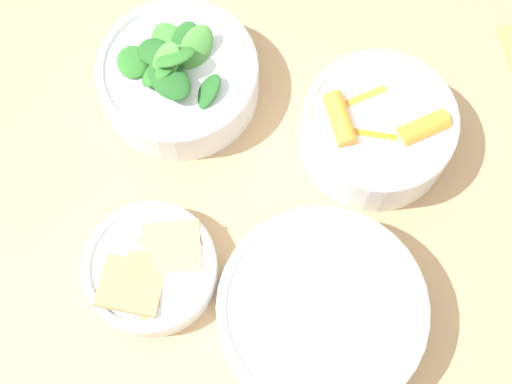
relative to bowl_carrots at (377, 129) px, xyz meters
name	(u,v)px	position (x,y,z in m)	size (l,w,h in m)	color
ground_plane	(240,314)	(0.05, -0.16, -0.80)	(10.00, 10.00, 0.00)	#2D2D33
dining_table	(228,220)	(0.05, -0.16, -0.15)	(1.24, 0.85, 0.77)	tan
bowl_carrots	(377,129)	(0.00, 0.00, 0.00)	(0.16, 0.16, 0.07)	white
bowl_greens	(178,76)	(-0.06, -0.21, 0.00)	(0.17, 0.17, 0.09)	silver
bowl_beans_hotdog	(321,313)	(0.19, -0.06, -0.01)	(0.19, 0.19, 0.06)	white
bowl_cookies	(151,269)	(0.14, -0.23, -0.02)	(0.13, 0.13, 0.05)	silver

